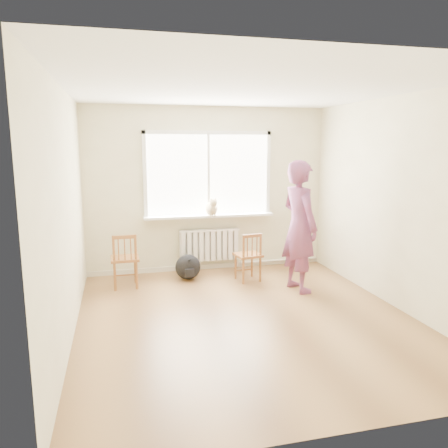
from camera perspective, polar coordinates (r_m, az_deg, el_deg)
floor at (r=5.45m, az=2.91°, el=-12.19°), size 4.50×4.50×0.00m
ceiling at (r=5.08m, az=3.20°, el=17.25°), size 4.50×4.50×0.00m
back_wall at (r=7.26m, az=-2.10°, el=4.48°), size 4.00×0.01×2.70m
window at (r=7.21m, az=-2.07°, el=6.93°), size 2.12×0.05×1.42m
windowsill at (r=7.21m, az=-1.90°, el=1.07°), size 2.15×0.22×0.04m
radiator at (r=7.32m, az=-1.90°, el=-2.70°), size 1.00×0.12×0.55m
heating_pipe at (r=7.78m, az=7.14°, el=-4.72°), size 1.40×0.04×0.04m
baseboard at (r=7.49m, az=-2.01°, el=-5.55°), size 4.00×0.03×0.08m
chair_left at (r=6.58m, az=-12.81°, el=-4.69°), size 0.41×0.39×0.82m
chair_right at (r=6.75m, az=3.29°, el=-4.30°), size 0.43×0.41×0.76m
person at (r=6.31m, az=9.83°, el=-0.32°), size 0.58×0.76×1.88m
cat at (r=7.10m, az=-1.64°, el=2.12°), size 0.21×0.46×0.31m
backpack at (r=6.89m, az=-4.73°, el=-5.61°), size 0.42×0.33×0.40m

